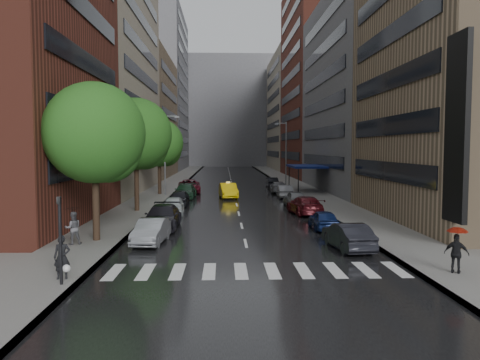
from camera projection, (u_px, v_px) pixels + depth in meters
name	position (u px, v px, depth m)	size (l,w,h in m)	color
ground	(250.00, 260.00, 22.78)	(220.00, 220.00, 0.00)	gray
road	(232.00, 183.00, 72.62)	(14.00, 140.00, 0.01)	black
sidewalk_left	(173.00, 182.00, 72.30)	(4.00, 140.00, 0.15)	gray
sidewalk_right	(289.00, 182.00, 72.94)	(4.00, 140.00, 0.15)	gray
crosswalk	(257.00, 271.00, 20.79)	(13.15, 2.80, 0.01)	silver
buildings_left	(143.00, 86.00, 79.74)	(8.00, 108.00, 38.00)	maroon
buildings_right	(320.00, 91.00, 78.79)	(8.05, 109.10, 36.00)	#937A5B
building_far	(228.00, 112.00, 139.30)	(40.00, 14.00, 32.00)	slate
tree_near	(94.00, 133.00, 26.56)	(5.77, 5.77, 9.20)	#382619
tree_mid	(136.00, 134.00, 39.17)	(6.05, 6.05, 9.64)	#382619
tree_far	(159.00, 143.00, 53.36)	(5.51, 5.51, 8.77)	#382619
taxi	(228.00, 191.00, 50.65)	(1.71, 4.90, 1.61)	yellow
parked_cars_left	(179.00, 198.00, 43.51)	(3.09, 34.80, 1.61)	slate
parked_cars_right	(295.00, 199.00, 43.69)	(2.63, 43.74, 1.51)	black
ped_bag_walker	(62.00, 258.00, 18.95)	(0.71, 0.51, 1.78)	black
ped_black_umbrella	(73.00, 222.00, 25.66)	(1.08, 0.98, 2.09)	#55555B
ped_red_umbrella	(457.00, 246.00, 19.79)	(1.05, 0.87, 2.01)	black
traffic_light	(60.00, 232.00, 18.10)	(0.18, 0.15, 3.45)	black
street_lamp_left	(165.00, 153.00, 52.07)	(1.74, 0.22, 9.00)	gray
street_lamp_right	(285.00, 152.00, 67.57)	(1.74, 0.22, 9.00)	gray
awning	(306.00, 166.00, 57.77)	(4.00, 8.00, 3.12)	navy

